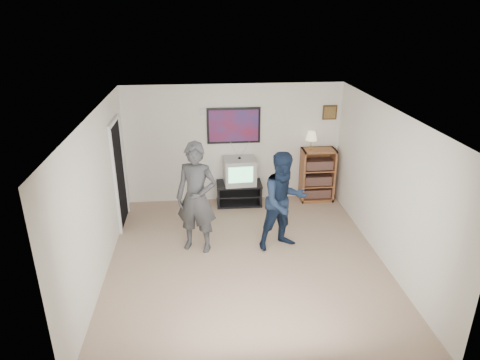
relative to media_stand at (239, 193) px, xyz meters
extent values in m
cube|color=#876A55|center=(-0.09, -2.23, -0.24)|extent=(4.50, 5.00, 0.01)
cube|color=white|center=(-0.09, -2.23, 2.26)|extent=(4.50, 5.00, 0.01)
cube|color=silver|center=(-0.09, 0.27, 1.01)|extent=(4.50, 0.01, 2.50)
cube|color=silver|center=(-2.34, -2.23, 1.01)|extent=(0.01, 5.00, 2.50)
cube|color=silver|center=(2.16, -2.23, 1.01)|extent=(0.01, 5.00, 2.50)
cube|color=black|center=(0.00, 0.00, 0.22)|extent=(0.95, 0.53, 0.04)
cube|color=black|center=(0.00, 0.00, -0.22)|extent=(0.95, 0.53, 0.04)
cube|color=black|center=(-0.44, 0.00, 0.00)|extent=(0.05, 0.50, 0.47)
cube|color=black|center=(0.44, 0.00, 0.00)|extent=(0.05, 0.50, 0.47)
imported|color=#333335|center=(-0.87, -1.74, 0.73)|extent=(0.82, 0.67, 1.93)
imported|color=#121E34|center=(0.59, -1.81, 0.63)|extent=(1.01, 0.89, 1.74)
cube|color=white|center=(-0.92, -1.56, 0.90)|extent=(0.05, 0.11, 0.03)
cube|color=white|center=(0.64, -1.54, 0.87)|extent=(0.07, 0.13, 0.04)
cube|color=black|center=(-0.09, 0.24, 1.41)|extent=(1.10, 0.03, 0.75)
cube|color=white|center=(-0.64, 0.25, 1.71)|extent=(0.28, 0.02, 0.14)
cube|color=#30220F|center=(1.91, 0.25, 1.64)|extent=(0.30, 0.03, 0.30)
cube|color=black|center=(-2.32, -0.63, 0.76)|extent=(0.03, 0.85, 2.00)
camera|label=1|loc=(-0.76, -8.25, 3.72)|focal=32.00mm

